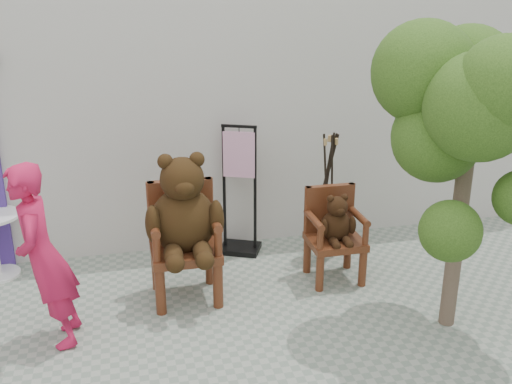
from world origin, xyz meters
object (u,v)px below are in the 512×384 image
chair_small (335,227)px  chair_big (184,220)px  stool_bucket (326,204)px  display_stand (240,204)px  person (44,257)px  tree (477,101)px

chair_small → chair_big: bearing=-177.4°
chair_small → stool_bucket: stool_bucket is taller
stool_bucket → chair_big: bearing=-160.6°
stool_bucket → display_stand: bearing=159.4°
chair_small → person: 2.89m
display_stand → tree: 2.96m
chair_big → tree: bearing=-25.1°
chair_big → tree: (2.29, -1.08, 1.26)m
chair_small → display_stand: size_ratio=0.65×
person → display_stand: (1.98, 1.44, -0.24)m
chair_big → display_stand: size_ratio=1.00×
stool_bucket → tree: (0.63, -1.66, 1.46)m
chair_small → stool_bucket: 0.52m
person → tree: size_ratio=0.60×
display_stand → tree: size_ratio=0.55×
person → stool_bucket: size_ratio=1.13×
chair_big → chair_small: chair_big is taller
person → chair_small: bearing=102.4°
chair_big → display_stand: bearing=51.5°
tree → stool_bucket: bearing=110.8°
display_stand → stool_bucket: display_stand is taller
display_stand → chair_small: bearing=-21.5°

